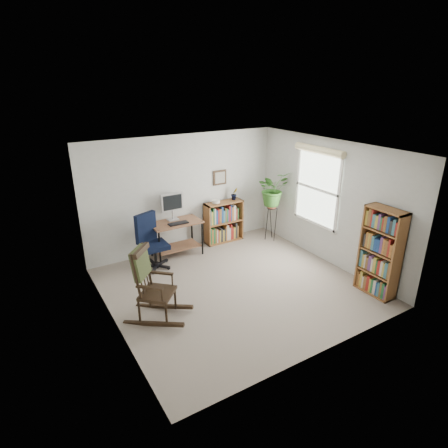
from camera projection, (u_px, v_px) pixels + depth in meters
floor at (236, 287)px, 6.56m from camera, size 4.20×4.00×0.00m
ceiling at (238, 150)px, 5.69m from camera, size 4.20×4.00×0.00m
wall_back at (184, 193)px, 7.72m from camera, size 4.20×0.00×2.40m
wall_front at (326, 274)px, 4.53m from camera, size 4.20×0.00×2.40m
wall_left at (108, 252)px, 5.11m from camera, size 0.00×4.00×2.40m
wall_right at (329, 203)px, 7.13m from camera, size 0.00×4.00×2.40m
window at (317, 189)px, 7.28m from camera, size 0.12×1.20×1.50m
desk at (177, 239)px, 7.62m from camera, size 1.01×0.56×0.73m
monitor at (172, 207)px, 7.49m from camera, size 0.46×0.16×0.56m
keyboard at (178, 223)px, 7.38m from camera, size 0.40×0.15×0.02m
office_chair at (154, 242)px, 7.04m from camera, size 0.76×0.76×1.08m
rocking_chair at (157, 284)px, 5.52m from camera, size 1.14×1.13×1.16m
low_bookshelf at (224, 222)px, 8.25m from camera, size 0.87×0.29×0.92m
tall_bookshelf at (380, 252)px, 6.12m from camera, size 0.28×0.66×1.51m
plant_stand at (271, 221)px, 8.34m from camera, size 0.32×0.32×0.88m
spider_plant at (273, 172)px, 7.93m from camera, size 1.69×1.88×1.47m
potted_plant_small at (234, 197)px, 8.21m from camera, size 0.13×0.24×0.11m
framed_picture at (220, 178)px, 8.02m from camera, size 0.32×0.04×0.32m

